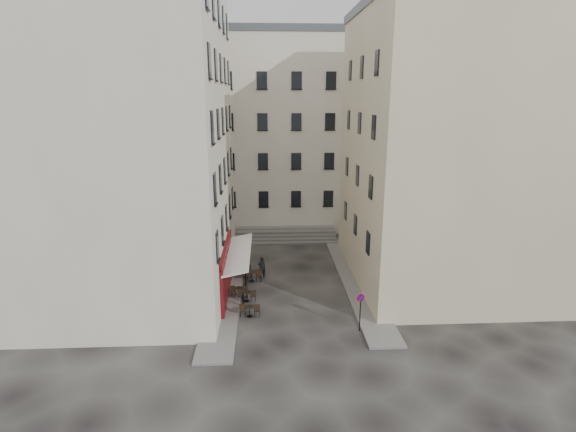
{
  "coord_description": "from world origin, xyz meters",
  "views": [
    {
      "loc": [
        -1.77,
        -26.41,
        12.8
      ],
      "look_at": [
        -0.24,
        4.0,
        4.57
      ],
      "focal_mm": 28.0,
      "sensor_mm": 36.0,
      "label": 1
    }
  ],
  "objects": [
    {
      "name": "building_left",
      "position": [
        -10.5,
        3.0,
        10.31
      ],
      "size": [
        12.2,
        16.2,
        20.6
      ],
      "color": "beige",
      "rests_on": "ground"
    },
    {
      "name": "bistro_table_a",
      "position": [
        -2.82,
        -2.05,
        0.43
      ],
      "size": [
        1.2,
        0.56,
        0.84
      ],
      "color": "black",
      "rests_on": "ground"
    },
    {
      "name": "building_back",
      "position": [
        -1.0,
        19.0,
        9.31
      ],
      "size": [
        18.2,
        10.2,
        18.6
      ],
      "color": "beige",
      "rests_on": "ground"
    },
    {
      "name": "bistro_table_e",
      "position": [
        -3.6,
        4.08,
        0.49
      ],
      "size": [
        1.38,
        0.65,
        0.97
      ],
      "color": "black",
      "rests_on": "ground"
    },
    {
      "name": "building_right",
      "position": [
        10.5,
        3.5,
        9.31
      ],
      "size": [
        12.2,
        14.2,
        18.6
      ],
      "color": "beige",
      "rests_on": "ground"
    },
    {
      "name": "stone_steps",
      "position": [
        0.0,
        12.57,
        0.4
      ],
      "size": [
        9.0,
        3.15,
        0.8
      ],
      "color": "#605E5B",
      "rests_on": "ground"
    },
    {
      "name": "ground",
      "position": [
        0.0,
        0.0,
        0.0
      ],
      "size": [
        90.0,
        90.0,
        0.0
      ],
      "primitive_type": "plane",
      "color": "black",
      "rests_on": "ground"
    },
    {
      "name": "sidewalk_left",
      "position": [
        -4.5,
        4.0,
        0.06
      ],
      "size": [
        2.0,
        22.0,
        0.12
      ],
      "primitive_type": "cube",
      "color": "slate",
      "rests_on": "ground"
    },
    {
      "name": "no_parking_sign",
      "position": [
        3.37,
        -4.0,
        1.62
      ],
      "size": [
        0.5,
        0.2,
        2.29
      ],
      "rotation": [
        0.0,
        0.0,
        0.31
      ],
      "color": "black",
      "rests_on": "ground"
    },
    {
      "name": "bistro_table_d",
      "position": [
        -2.84,
        3.18,
        0.49
      ],
      "size": [
        1.37,
        0.64,
        0.96
      ],
      "color": "black",
      "rests_on": "ground"
    },
    {
      "name": "cafe_storefront",
      "position": [
        -4.32,
        1.0,
        1.88
      ],
      "size": [
        1.74,
        7.3,
        3.5
      ],
      "color": "#490A11",
      "rests_on": "ground"
    },
    {
      "name": "bistro_table_b",
      "position": [
        -3.08,
        -0.0,
        0.43
      ],
      "size": [
        1.2,
        0.56,
        0.85
      ],
      "color": "black",
      "rests_on": "ground"
    },
    {
      "name": "sidewalk_right",
      "position": [
        4.5,
        3.0,
        0.06
      ],
      "size": [
        2.0,
        18.0,
        0.12
      ],
      "primitive_type": "cube",
      "color": "slate",
      "rests_on": "ground"
    },
    {
      "name": "bollard_near",
      "position": [
        -3.25,
        -1.0,
        0.53
      ],
      "size": [
        0.12,
        0.12,
        0.98
      ],
      "color": "black",
      "rests_on": "ground"
    },
    {
      "name": "bistro_table_c",
      "position": [
        -3.6,
        0.73,
        0.41
      ],
      "size": [
        1.14,
        0.54,
        0.8
      ],
      "color": "black",
      "rests_on": "ground"
    },
    {
      "name": "bollard_far",
      "position": [
        -3.25,
        6.0,
        0.53
      ],
      "size": [
        0.12,
        0.12,
        0.98
      ],
      "color": "black",
      "rests_on": "ground"
    },
    {
      "name": "bollard_mid",
      "position": [
        -3.25,
        2.5,
        0.53
      ],
      "size": [
        0.12,
        0.12,
        0.98
      ],
      "color": "black",
      "rests_on": "ground"
    },
    {
      "name": "pedestrian",
      "position": [
        -2.15,
        3.88,
        0.79
      ],
      "size": [
        0.67,
        0.55,
        1.59
      ],
      "primitive_type": "imported",
      "rotation": [
        0.0,
        0.0,
        3.48
      ],
      "color": "black",
      "rests_on": "ground"
    }
  ]
}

